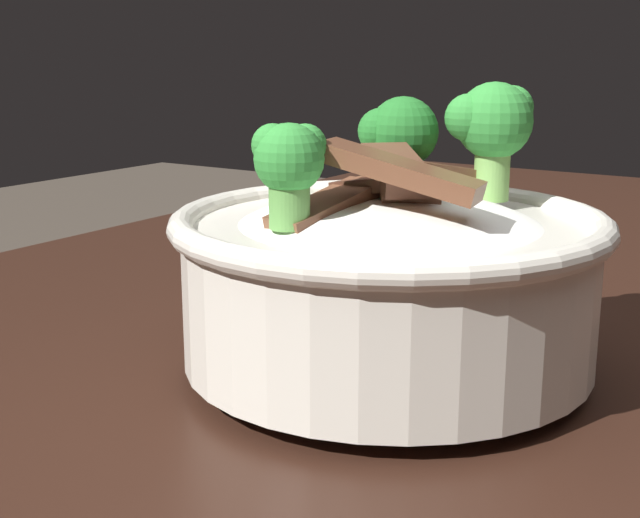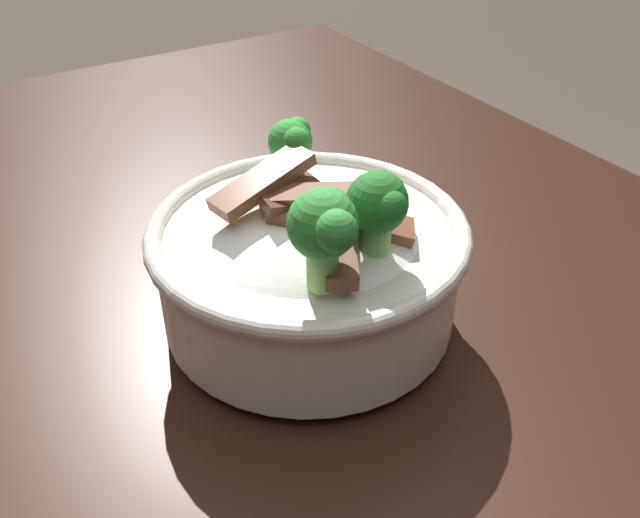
{
  "view_description": "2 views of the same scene",
  "coord_description": "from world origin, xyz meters",
  "views": [
    {
      "loc": [
        -0.43,
        -0.15,
        0.96
      ],
      "look_at": [
        -0.08,
        0.08,
        0.86
      ],
      "focal_mm": 49.08,
      "sensor_mm": 36.0,
      "label": 1
    },
    {
      "loc": [
        0.24,
        -0.14,
        1.12
      ],
      "look_at": [
        -0.05,
        0.04,
        0.88
      ],
      "focal_mm": 38.55,
      "sensor_mm": 36.0,
      "label": 2
    }
  ],
  "objects": [
    {
      "name": "rice_bowl",
      "position": [
        -0.07,
        0.05,
        0.86
      ],
      "size": [
        0.21,
        0.21,
        0.14
      ],
      "color": "silver",
      "rests_on": "dining_table"
    }
  ]
}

